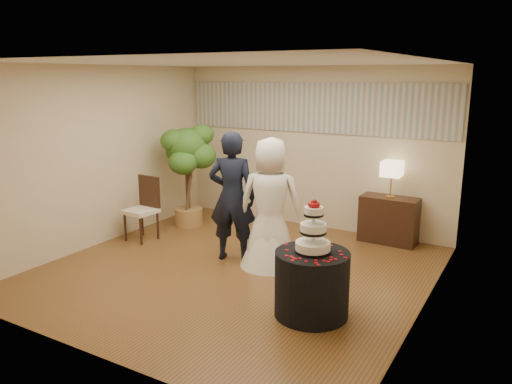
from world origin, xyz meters
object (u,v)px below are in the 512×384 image
Objects in this scene: side_chair at (141,209)px; console at (389,220)px; groom at (232,197)px; bride at (270,203)px; wedding_cake at (313,226)px; ficus_tree at (187,175)px; table_lamp at (391,179)px; cake_table at (312,284)px.

console is at bearing 33.16° from side_chair.
groom is 2.65m from console.
wedding_cake is at bearing 117.25° from bride.
groom reaches higher than side_chair.
wedding_cake is 3.89m from ficus_tree.
console is at bearing -150.84° from groom.
ficus_tree reaches higher than table_lamp.
ficus_tree reaches higher than side_chair.
groom is 0.59m from bride.
bride is at bearing -120.84° from console.
cake_table is at bearing 117.25° from bride.
bride is 2.39m from side_chair.
cake_table is 3.00m from table_lamp.
bride is 0.99× the size of ficus_tree.
table_lamp is (0.00, 0.00, 0.67)m from console.
bride is at bearing -122.72° from table_lamp.
groom is at bearing -32.42° from ficus_tree.
ficus_tree is at bearing 148.23° from wedding_cake.
groom reaches higher than ficus_tree.
ficus_tree is at bearing 148.23° from cake_table.
side_chair reaches higher than cake_table.
groom is at bearing 5.31° from side_chair.
console is (1.18, 1.83, -0.54)m from bride.
cake_table is 0.92× the size of console.
bride reaches higher than console.
table_lamp is (1.18, 1.83, 0.13)m from bride.
ficus_tree is at bearing -165.30° from table_lamp.
wedding_cake is at bearing -11.58° from side_chair.
table_lamp is (0.05, 2.93, 0.67)m from cake_table.
ficus_tree is (-3.31, 2.05, 0.55)m from cake_table.
table_lamp is at bearing -141.23° from bride.
cake_table is at bearing -90.93° from table_lamp.
side_chair is at bearing -16.62° from bride.
groom is at bearing 148.84° from wedding_cake.
groom is 1.02× the size of ficus_tree.
wedding_cake is (0.00, 0.00, 0.67)m from cake_table.
cake_table is 0.80× the size of side_chair.
ficus_tree is 1.12m from side_chair.
bride is 2.38m from ficus_tree.
groom is 3.14× the size of wedding_cake.
ficus_tree is at bearing -50.23° from groom.
groom is 1.82m from side_chair.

